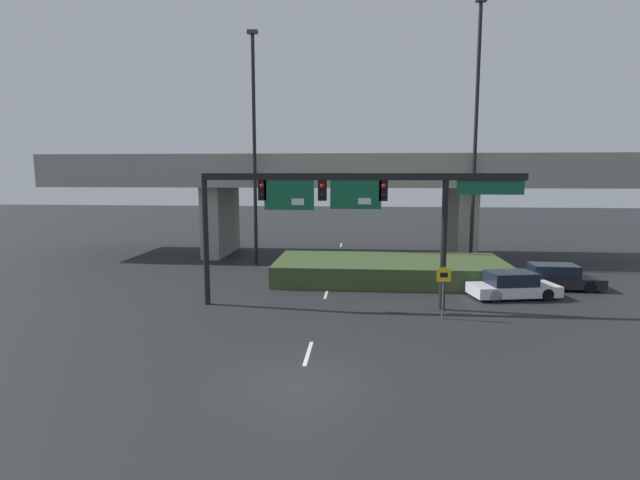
{
  "coord_description": "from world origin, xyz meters",
  "views": [
    {
      "loc": [
        1.87,
        -14.6,
        6.38
      ],
      "look_at": [
        0.0,
        7.28,
        3.41
      ],
      "focal_mm": 28.0,
      "sensor_mm": 36.0,
      "label": 1
    }
  ],
  "objects_px": {
    "signal_gantry": "(345,200)",
    "highway_light_pole_near": "(254,145)",
    "parked_sedan_mid_right": "(556,278)",
    "speed_limit_sign": "(443,285)",
    "highway_light_pole_far": "(476,132)",
    "parked_sedan_near_right": "(513,286)"
  },
  "relations": [
    {
      "from": "speed_limit_sign",
      "to": "parked_sedan_mid_right",
      "type": "relative_size",
      "value": 0.5
    },
    {
      "from": "highway_light_pole_far",
      "to": "parked_sedan_near_right",
      "type": "bearing_deg",
      "value": -87.24
    },
    {
      "from": "signal_gantry",
      "to": "speed_limit_sign",
      "type": "xyz_separation_m",
      "value": [
        4.38,
        -1.51,
        -3.62
      ]
    },
    {
      "from": "highway_light_pole_far",
      "to": "speed_limit_sign",
      "type": "bearing_deg",
      "value": -106.97
    },
    {
      "from": "parked_sedan_mid_right",
      "to": "signal_gantry",
      "type": "bearing_deg",
      "value": -155.21
    },
    {
      "from": "signal_gantry",
      "to": "highway_light_pole_near",
      "type": "bearing_deg",
      "value": 121.49
    },
    {
      "from": "signal_gantry",
      "to": "highway_light_pole_far",
      "type": "bearing_deg",
      "value": 53.01
    },
    {
      "from": "speed_limit_sign",
      "to": "highway_light_pole_far",
      "type": "bearing_deg",
      "value": 73.03
    },
    {
      "from": "parked_sedan_mid_right",
      "to": "highway_light_pole_far",
      "type": "bearing_deg",
      "value": 121.33
    },
    {
      "from": "highway_light_pole_near",
      "to": "speed_limit_sign",
      "type": "bearing_deg",
      "value": -48.14
    },
    {
      "from": "signal_gantry",
      "to": "parked_sedan_mid_right",
      "type": "relative_size",
      "value": 3.2
    },
    {
      "from": "highway_light_pole_far",
      "to": "parked_sedan_near_right",
      "type": "relative_size",
      "value": 3.72
    },
    {
      "from": "highway_light_pole_near",
      "to": "parked_sedan_mid_right",
      "type": "xyz_separation_m",
      "value": [
        18.02,
        -5.84,
        -7.58
      ]
    },
    {
      "from": "signal_gantry",
      "to": "highway_light_pole_near",
      "type": "distance_m",
      "value": 12.89
    },
    {
      "from": "speed_limit_sign",
      "to": "highway_light_pole_far",
      "type": "xyz_separation_m",
      "value": [
        3.75,
        12.3,
        7.52
      ]
    },
    {
      "from": "speed_limit_sign",
      "to": "highway_light_pole_far",
      "type": "distance_m",
      "value": 14.9
    },
    {
      "from": "speed_limit_sign",
      "to": "highway_light_pole_near",
      "type": "distance_m",
      "value": 17.67
    },
    {
      "from": "speed_limit_sign",
      "to": "highway_light_pole_near",
      "type": "xyz_separation_m",
      "value": [
        -10.91,
        12.18,
        6.7
      ]
    },
    {
      "from": "highway_light_pole_near",
      "to": "parked_sedan_mid_right",
      "type": "bearing_deg",
      "value": -17.97
    },
    {
      "from": "parked_sedan_near_right",
      "to": "highway_light_pole_far",
      "type": "bearing_deg",
      "value": 81.49
    },
    {
      "from": "signal_gantry",
      "to": "speed_limit_sign",
      "type": "bearing_deg",
      "value": -19.03
    },
    {
      "from": "signal_gantry",
      "to": "speed_limit_sign",
      "type": "relative_size",
      "value": 6.44
    }
  ]
}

